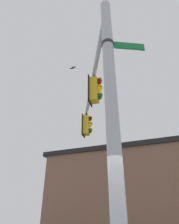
# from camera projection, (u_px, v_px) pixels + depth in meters

# --- Properties ---
(signal_pole) EXTENTS (0.28, 0.28, 7.11)m
(signal_pole) POSITION_uv_depth(u_px,v_px,m) (112.00, 108.00, 4.15)
(signal_pole) COLOR #ADB2B7
(signal_pole) RESTS_ON ground
(mast_arm) EXTENTS (6.61, 2.80, 0.16)m
(mast_arm) POSITION_uv_depth(u_px,v_px,m) (92.00, 87.00, 8.74)
(mast_arm) COLOR #ADB2B7
(traffic_light_nearest_pole) EXTENTS (0.54, 0.49, 1.31)m
(traffic_light_nearest_pole) POSITION_uv_depth(u_px,v_px,m) (95.00, 90.00, 7.61)
(traffic_light_nearest_pole) COLOR black
(traffic_light_mid_inner) EXTENTS (0.54, 0.49, 1.31)m
(traffic_light_mid_inner) POSITION_uv_depth(u_px,v_px,m) (87.00, 125.00, 10.45)
(traffic_light_mid_inner) COLOR black
(street_name_sign) EXTENTS (0.54, 1.07, 0.22)m
(street_name_sign) POSITION_uv_depth(u_px,v_px,m) (116.00, 45.00, 5.09)
(street_name_sign) COLOR #147238
(bird_flying) EXTENTS (0.23, 0.38, 0.13)m
(bird_flying) POSITION_uv_depth(u_px,v_px,m) (73.00, 68.00, 12.48)
(bird_flying) COLOR black
(storefront_building) EXTENTS (7.96, 14.46, 5.69)m
(storefront_building) POSITION_uv_depth(u_px,v_px,m) (156.00, 196.00, 12.93)
(storefront_building) COLOR brown
(storefront_building) RESTS_ON ground
(tree_by_storefront) EXTENTS (3.12, 3.12, 6.03)m
(tree_by_storefront) POSITION_uv_depth(u_px,v_px,m) (159.00, 174.00, 14.40)
(tree_by_storefront) COLOR #4C3823
(tree_by_storefront) RESTS_ON ground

